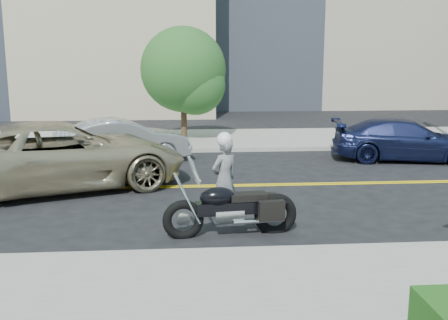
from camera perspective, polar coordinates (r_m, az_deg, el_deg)
name	(u,v)px	position (r m, az deg, el deg)	size (l,w,h in m)	color
ground_plane	(213,186)	(14.10, -1.17, -2.85)	(120.00, 120.00, 0.00)	black
sidewalk_far	(203,140)	(21.43, -2.31, 2.23)	(60.00, 5.00, 0.15)	#9E9B91
motorcyclist	(224,177)	(10.99, 0.04, -1.85)	(0.78, 0.74, 1.90)	silver
motorcycle	(232,196)	(10.13, 0.83, -3.97)	(2.55, 0.78, 1.55)	black
suv	(63,155)	(14.29, -17.14, 0.49)	(2.95, 6.40, 1.78)	tan
parked_car_silver	(123,141)	(17.46, -10.99, 2.08)	(1.51, 4.32, 1.42)	#9CA0A3
parked_car_blue	(404,140)	(18.49, 19.05, 2.09)	(1.92, 4.73, 1.37)	#161D44
tree_far_a	(183,70)	(20.97, -4.47, 9.79)	(3.36, 3.36, 4.60)	#382619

